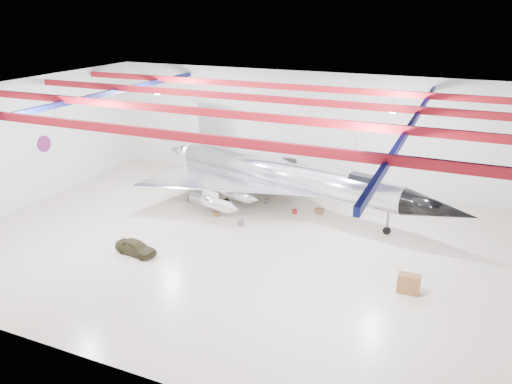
% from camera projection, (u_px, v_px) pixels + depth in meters
% --- Properties ---
extents(floor, '(40.00, 40.00, 0.00)m').
position_uv_depth(floor, '(233.00, 241.00, 37.77)').
color(floor, beige).
rests_on(floor, ground).
extents(wall_back, '(40.00, 0.00, 40.00)m').
position_uv_depth(wall_back, '(299.00, 128.00, 48.73)').
color(wall_back, silver).
rests_on(wall_back, floor).
extents(wall_left, '(0.00, 30.00, 30.00)m').
position_uv_depth(wall_left, '(25.00, 144.00, 43.28)').
color(wall_left, silver).
rests_on(wall_left, floor).
extents(ceiling, '(40.00, 40.00, 0.00)m').
position_uv_depth(ceiling, '(231.00, 96.00, 33.91)').
color(ceiling, '#0A0F38').
rests_on(ceiling, wall_back).
extents(ceiling_structure, '(39.50, 29.50, 1.08)m').
position_uv_depth(ceiling_structure, '(231.00, 106.00, 34.15)').
color(ceiling_structure, maroon).
rests_on(ceiling_structure, ceiling).
extents(wall_roundel, '(0.10, 1.50, 1.50)m').
position_uv_depth(wall_roundel, '(44.00, 144.00, 45.15)').
color(wall_roundel, '#B21414').
rests_on(wall_roundel, wall_left).
extents(jet_aircraft, '(29.89, 20.72, 8.25)m').
position_uv_depth(jet_aircraft, '(283.00, 177.00, 43.43)').
color(jet_aircraft, silver).
rests_on(jet_aircraft, floor).
extents(jeep, '(3.33, 1.70, 1.09)m').
position_uv_depth(jeep, '(136.00, 247.00, 35.63)').
color(jeep, '#35311A').
rests_on(jeep, floor).
extents(desk, '(1.39, 0.72, 1.26)m').
position_uv_depth(desk, '(409.00, 284.00, 30.79)').
color(desk, brown).
rests_on(desk, floor).
extents(crate_ply, '(0.56, 0.46, 0.37)m').
position_uv_depth(crate_ply, '(191.00, 199.00, 45.43)').
color(crate_ply, olive).
rests_on(crate_ply, floor).
extents(toolbox_red, '(0.51, 0.45, 0.30)m').
position_uv_depth(toolbox_red, '(250.00, 200.00, 45.46)').
color(toolbox_red, '#A11014').
rests_on(toolbox_red, floor).
extents(engine_drum, '(0.56, 0.56, 0.43)m').
position_uv_depth(engine_drum, '(241.00, 223.00, 40.38)').
color(engine_drum, '#59595B').
rests_on(engine_drum, floor).
extents(parts_bin, '(0.76, 0.68, 0.45)m').
position_uv_depth(parts_bin, '(319.00, 211.00, 42.80)').
color(parts_bin, olive).
rests_on(parts_bin, floor).
extents(crate_small, '(0.43, 0.36, 0.29)m').
position_uv_depth(crate_small, '(188.00, 187.00, 48.50)').
color(crate_small, '#59595B').
rests_on(crate_small, floor).
extents(tool_chest, '(0.52, 0.52, 0.37)m').
position_uv_depth(tool_chest, '(295.00, 212.00, 42.71)').
color(tool_chest, '#A11014').
rests_on(tool_chest, floor).
extents(oil_barrel, '(0.55, 0.46, 0.35)m').
position_uv_depth(oil_barrel, '(216.00, 214.00, 42.28)').
color(oil_barrel, olive).
rests_on(oil_barrel, floor).
extents(spares_box, '(0.48, 0.48, 0.33)m').
position_uv_depth(spares_box, '(267.00, 201.00, 44.99)').
color(spares_box, '#59595B').
rests_on(spares_box, floor).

